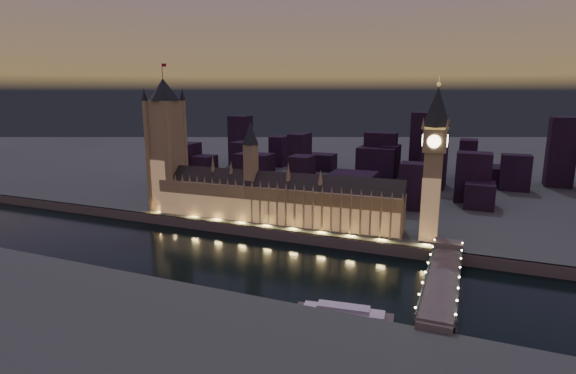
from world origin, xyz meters
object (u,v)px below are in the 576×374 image
at_px(river_boat, 343,311).
at_px(westminster_bridge, 443,281).
at_px(elizabeth_tower, 434,151).
at_px(victoria_tower, 166,139).
at_px(palace_of_westminster, 273,198).

bearing_deg(river_boat, westminster_bridge, 46.89).
bearing_deg(river_boat, elizabeth_tower, 75.10).
bearing_deg(westminster_bridge, elizabeth_tower, 102.04).
bearing_deg(victoria_tower, river_boat, -30.79).
bearing_deg(palace_of_westminster, elizabeth_tower, 0.09).
height_order(victoria_tower, westminster_bridge, victoria_tower).
xyz_separation_m(victoria_tower, westminster_bridge, (231.94, -65.38, -63.18)).
relative_size(palace_of_westminster, elizabeth_tower, 1.83).
height_order(elizabeth_tower, westminster_bridge, elizabeth_tower).
height_order(victoria_tower, river_boat, victoria_tower).
bearing_deg(westminster_bridge, victoria_tower, 164.26).
distance_m(palace_of_westminster, westminster_bridge, 149.03).
distance_m(palace_of_westminster, victoria_tower, 108.30).
distance_m(elizabeth_tower, westminster_bridge, 92.18).
bearing_deg(elizabeth_tower, victoria_tower, 180.00).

